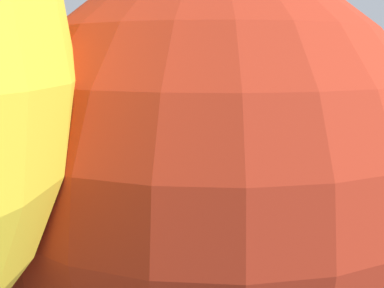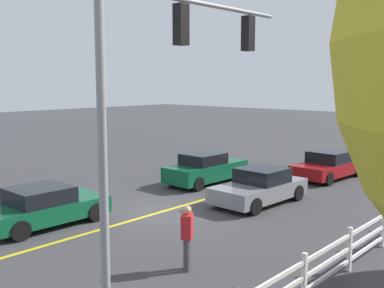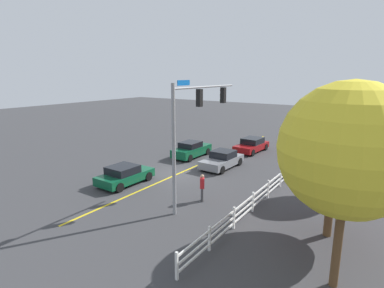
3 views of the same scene
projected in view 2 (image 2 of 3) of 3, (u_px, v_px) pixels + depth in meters
The scene contains 8 objects.
ground_plane at pixel (160, 212), 17.14m from camera, with size 120.00×120.00×0.00m, color #38383A.
lane_center_stripe at pixel (226, 193), 20.09m from camera, with size 28.00×0.16×0.01m, color gold.
signal_assembly at pixel (164, 72), 11.09m from camera, with size 6.59×0.37×7.21m.
car_0 at pixel (206, 169), 21.95m from camera, with size 4.36×1.85×1.47m.
car_1 at pixel (328, 165), 23.14m from camera, with size 4.43×2.17×1.37m.
car_2 at pixel (44, 206), 15.52m from camera, with size 4.08×2.09×1.33m.
car_3 at pixel (260, 187), 18.37m from camera, with size 4.33×2.11×1.39m.
pedestrian at pixel (187, 235), 11.76m from camera, with size 0.48×0.43×1.69m.
Camera 2 is at (11.62, 11.98, 4.78)m, focal length 43.32 mm.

